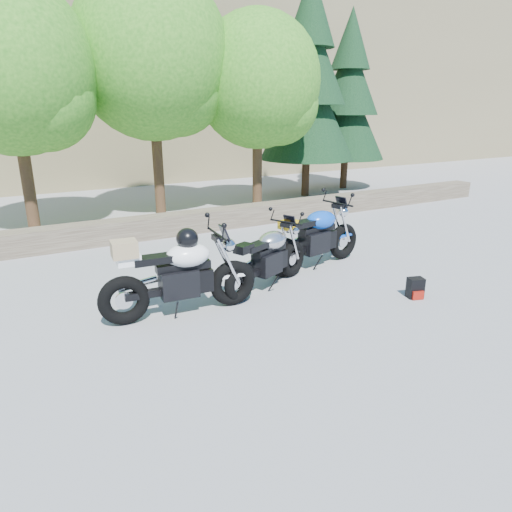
{
  "coord_description": "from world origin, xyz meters",
  "views": [
    {
      "loc": [
        -3.05,
        -4.81,
        2.91
      ],
      "look_at": [
        0.2,
        1.0,
        0.75
      ],
      "focal_mm": 32.0,
      "sensor_mm": 36.0,
      "label": 1
    }
  ],
  "objects_px": {
    "silver_bike": "(268,259)",
    "blue_bike": "(316,238)",
    "backpack": "(415,288)",
    "white_bike": "(179,274)"
  },
  "relations": [
    {
      "from": "silver_bike",
      "to": "blue_bike",
      "type": "distance_m",
      "value": 1.42
    },
    {
      "from": "silver_bike",
      "to": "blue_bike",
      "type": "relative_size",
      "value": 0.85
    },
    {
      "from": "blue_bike",
      "to": "backpack",
      "type": "distance_m",
      "value": 2.12
    },
    {
      "from": "white_bike",
      "to": "backpack",
      "type": "relative_size",
      "value": 7.08
    },
    {
      "from": "white_bike",
      "to": "blue_bike",
      "type": "xyz_separation_m",
      "value": [
        3.0,
        0.76,
        -0.06
      ]
    },
    {
      "from": "white_bike",
      "to": "blue_bike",
      "type": "height_order",
      "value": "white_bike"
    },
    {
      "from": "silver_bike",
      "to": "white_bike",
      "type": "distance_m",
      "value": 1.69
    },
    {
      "from": "silver_bike",
      "to": "backpack",
      "type": "relative_size",
      "value": 6.06
    },
    {
      "from": "silver_bike",
      "to": "backpack",
      "type": "bearing_deg",
      "value": -62.24
    },
    {
      "from": "backpack",
      "to": "silver_bike",
      "type": "bearing_deg",
      "value": 157.96
    }
  ]
}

